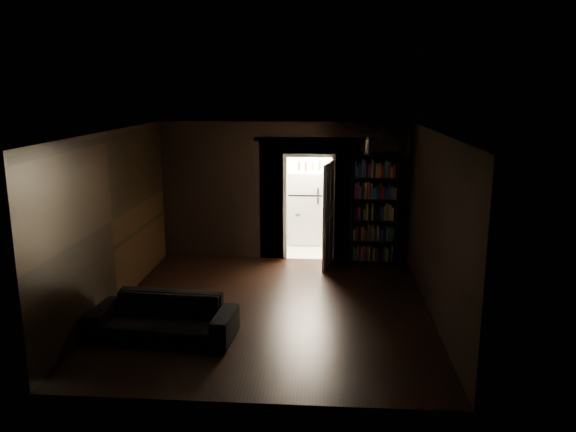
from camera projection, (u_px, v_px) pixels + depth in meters
name	position (u px, v px, depth m)	size (l,w,h in m)	color
ground	(271.00, 309.00, 8.94)	(5.50, 5.50, 0.00)	black
room_walls	(276.00, 193.00, 9.61)	(5.02, 5.61, 2.84)	black
kitchen_alcove	(311.00, 191.00, 12.41)	(2.20, 1.80, 2.60)	beige
sofa	(163.00, 311.00, 7.87)	(2.01, 0.87, 0.77)	black
bookshelf	(373.00, 210.00, 11.06)	(0.90, 0.32, 2.20)	black
refrigerator	(306.00, 207.00, 12.65)	(0.74, 0.68, 1.65)	white
door	(328.00, 215.00, 10.90)	(0.85, 0.05, 2.05)	white
figurine	(367.00, 145.00, 10.77)	(0.11, 0.11, 0.33)	white
bottles	(309.00, 165.00, 12.37)	(0.69, 0.09, 0.28)	black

